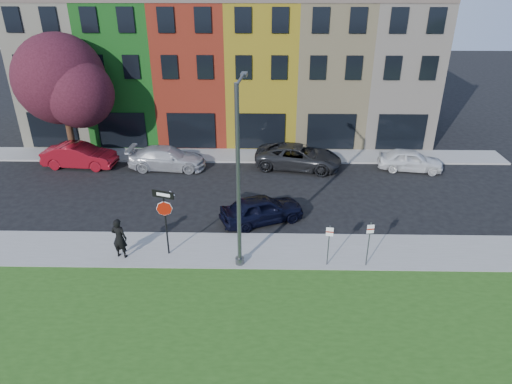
{
  "coord_description": "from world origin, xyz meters",
  "views": [
    {
      "loc": [
        0.22,
        -15.03,
        12.2
      ],
      "look_at": [
        -0.14,
        4.0,
        2.68
      ],
      "focal_mm": 32.0,
      "sensor_mm": 36.0,
      "label": 1
    }
  ],
  "objects_px": {
    "sedan_near": "(262,209)",
    "man": "(119,238)",
    "street_lamp": "(239,179)",
    "stop_sign": "(165,210)"
  },
  "relations": [
    {
      "from": "stop_sign",
      "to": "sedan_near",
      "type": "height_order",
      "value": "stop_sign"
    },
    {
      "from": "stop_sign",
      "to": "sedan_near",
      "type": "xyz_separation_m",
      "value": [
        4.32,
        3.25,
        -1.68
      ]
    },
    {
      "from": "street_lamp",
      "to": "man",
      "type": "bearing_deg",
      "value": -177.53
    },
    {
      "from": "street_lamp",
      "to": "stop_sign",
      "type": "bearing_deg",
      "value": 176.29
    },
    {
      "from": "stop_sign",
      "to": "sedan_near",
      "type": "bearing_deg",
      "value": 54.71
    },
    {
      "from": "sedan_near",
      "to": "man",
      "type": "bearing_deg",
      "value": 96.12
    },
    {
      "from": "man",
      "to": "street_lamp",
      "type": "height_order",
      "value": "street_lamp"
    },
    {
      "from": "sedan_near",
      "to": "street_lamp",
      "type": "relative_size",
      "value": 0.58
    },
    {
      "from": "man",
      "to": "sedan_near",
      "type": "height_order",
      "value": "man"
    },
    {
      "from": "sedan_near",
      "to": "street_lamp",
      "type": "bearing_deg",
      "value": 143.44
    }
  ]
}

